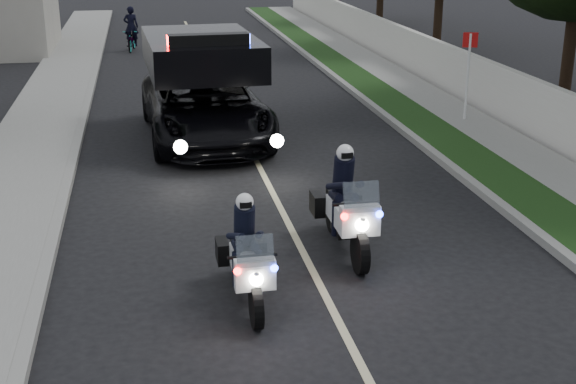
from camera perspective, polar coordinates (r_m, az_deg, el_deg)
name	(u,v)px	position (r m, az deg, el deg)	size (l,w,h in m)	color
ground	(355,353)	(10.10, 4.91, -11.70)	(120.00, 120.00, 0.00)	black
curb_right	(406,133)	(20.11, 8.68, 4.34)	(0.20, 60.00, 0.15)	gray
grass_verge	(432,131)	(20.35, 10.55, 4.41)	(1.20, 60.00, 0.16)	#193814
sidewalk_right	(480,129)	(20.84, 13.90, 4.53)	(1.40, 60.00, 0.16)	gray
property_wall	(518,102)	(21.12, 16.54, 6.36)	(0.22, 60.00, 1.50)	beige
curb_left	(76,149)	(19.09, -15.30, 3.06)	(0.20, 60.00, 0.15)	gray
sidewalk_left	(28,151)	(19.22, -18.57, 2.85)	(2.00, 60.00, 0.16)	gray
lane_marking	(247,143)	(19.19, -3.00, 3.59)	(0.12, 50.00, 0.01)	#BFB78C
police_moto_left	(248,300)	(11.35, -2.97, -7.94)	(0.66, 1.88, 1.60)	silver
police_moto_right	(345,250)	(13.01, 4.21, -4.27)	(0.74, 2.11, 1.79)	silver
police_suv	(206,139)	(19.68, -6.05, 3.89)	(2.83, 6.10, 2.97)	black
bicycle	(133,51)	(33.91, -11.33, 10.12)	(0.58, 1.68, 0.88)	black
cyclist	(133,51)	(33.91, -11.33, 10.12)	(0.59, 0.40, 1.65)	black
sign_post	(464,124)	(21.53, 12.79, 4.86)	(0.40, 0.40, 2.54)	#A10B23
tree_right_c	(563,102)	(25.03, 19.53, 6.22)	(6.66, 6.66, 11.09)	black
tree_right_d	(436,49)	(34.41, 10.82, 10.28)	(6.20, 6.20, 10.33)	#153D14
tree_right_e	(379,23)	(42.81, 6.71, 12.20)	(4.80, 4.80, 8.01)	black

